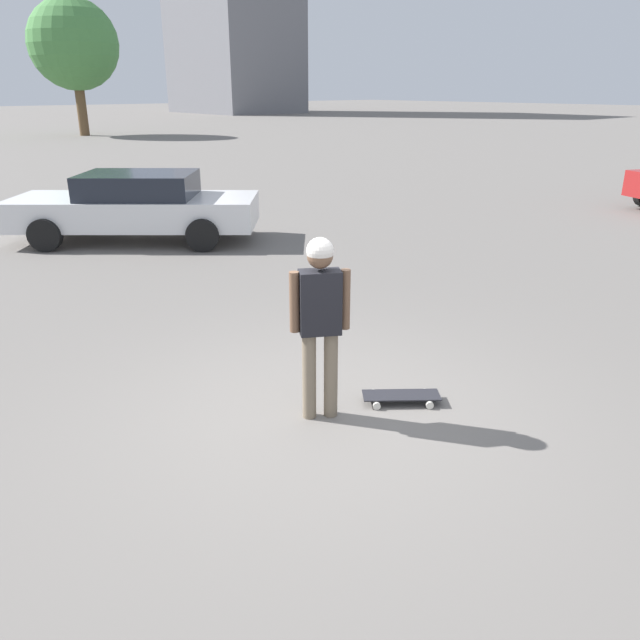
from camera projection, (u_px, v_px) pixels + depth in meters
name	position (u px, v px, depth m)	size (l,w,h in m)	color
ground_plane	(320.00, 415.00, 5.86)	(220.00, 220.00, 0.00)	slate
person	(320.00, 311.00, 5.50)	(0.36, 0.48, 1.71)	#7A6B56
skateboard	(401.00, 396.00, 6.08)	(0.66, 0.74, 0.09)	#232328
car_parked_near	(136.00, 206.00, 12.29)	(4.40, 4.74, 1.34)	silver
tree_distant	(74.00, 45.00, 37.78)	(5.36, 5.36, 8.02)	brown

